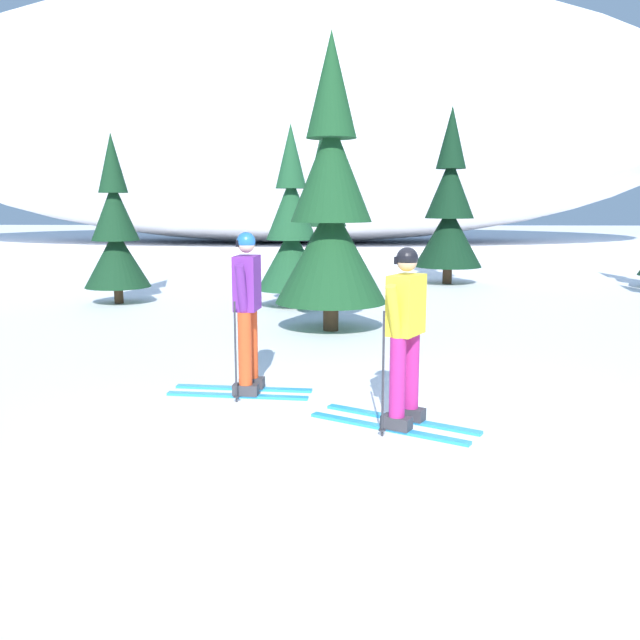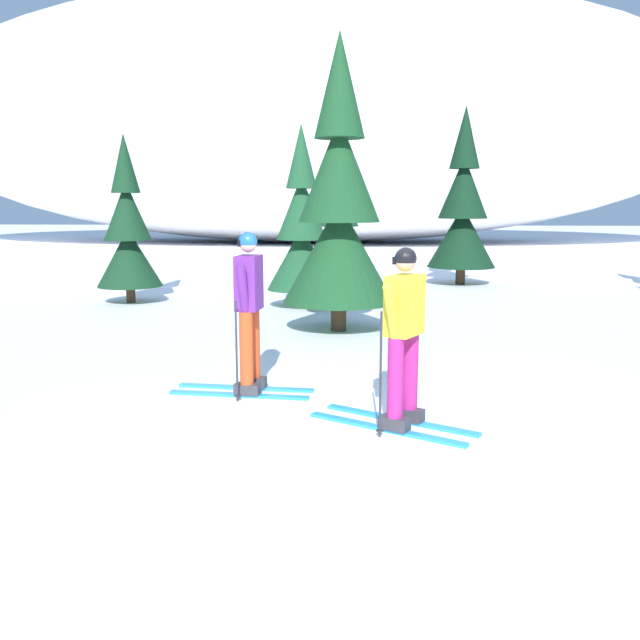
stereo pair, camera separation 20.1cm
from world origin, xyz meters
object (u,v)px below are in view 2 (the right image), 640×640
Objects in this scene: pine_tree_far_left at (128,233)px; pine_tree_center_left at (336,219)px; skier_yellow_jacket at (403,336)px; pine_tree_left at (302,232)px; pine_tree_center_right at (463,211)px; skier_purple_jacket at (249,310)px; pine_tree_center at (339,210)px.

pine_tree_center_left is (4.34, 2.98, 0.22)m from pine_tree_far_left.
pine_tree_far_left reaches higher than skier_yellow_jacket.
pine_tree_left is 0.80× the size of pine_tree_center_right.
pine_tree_far_left is 0.97× the size of pine_tree_left.
pine_tree_left is at bearing -132.60° from pine_tree_center_right.
skier_purple_jacket is 0.44× the size of pine_tree_center_left.
pine_tree_far_left is at bearing 124.56° from skier_yellow_jacket.
skier_yellow_jacket is 0.38× the size of pine_tree_center_right.
pine_tree_center_right reaches higher than skier_purple_jacket.
pine_tree_center_left reaches higher than skier_purple_jacket.
pine_tree_center_right is (2.22, 11.66, 1.03)m from skier_yellow_jacket.
pine_tree_center reaches higher than pine_tree_center_left.
pine_tree_center_right is at bearing 69.92° from skier_purple_jacket.
pine_tree_center reaches higher than skier_purple_jacket.
pine_tree_far_left is at bearing 119.02° from skier_purple_jacket.
pine_tree_left is 3.42m from pine_tree_center_left.
pine_tree_center_right is at bearing 14.01° from pine_tree_center_left.
skier_yellow_jacket is at bearing -80.94° from pine_tree_center.
pine_tree_center reaches higher than skier_yellow_jacket.
pine_tree_center_right reaches higher than pine_tree_left.
pine_tree_center_left is at bearing 92.80° from pine_tree_center.
skier_yellow_jacket is 0.36× the size of pine_tree_center.
skier_purple_jacket is at bearing -90.11° from pine_tree_left.
skier_yellow_jacket is at bearing -77.62° from pine_tree_left.
skier_purple_jacket is at bearing -60.98° from pine_tree_far_left.
pine_tree_left is at bearing -99.52° from pine_tree_center_left.
pine_tree_center_right is (3.00, 6.74, -0.10)m from pine_tree_center.
pine_tree_center_right reaches higher than pine_tree_far_left.
skier_yellow_jacket is at bearing -100.77° from pine_tree_center_right.
pine_tree_far_left reaches higher than skier_purple_jacket.
pine_tree_center is 1.05× the size of pine_tree_center_right.
pine_tree_left is at bearing 108.55° from pine_tree_center.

